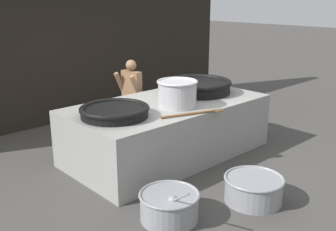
# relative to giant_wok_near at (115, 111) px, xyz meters

# --- Properties ---
(ground_plane) EXTENTS (60.00, 60.00, 0.00)m
(ground_plane) POSITION_rel_giant_wok_near_xyz_m (1.15, 0.07, -1.03)
(ground_plane) COLOR #474442
(back_wall) EXTENTS (8.77, 0.24, 3.30)m
(back_wall) POSITION_rel_giant_wok_near_xyz_m (1.15, 3.13, 0.62)
(back_wall) COLOR black
(back_wall) RESTS_ON ground_plane
(hearth_platform) EXTENTS (3.43, 1.77, 0.94)m
(hearth_platform) POSITION_rel_giant_wok_near_xyz_m (1.15, 0.07, -0.56)
(hearth_platform) COLOR gray
(hearth_platform) RESTS_ON ground_plane
(giant_wok_near) EXTENTS (1.04, 1.04, 0.17)m
(giant_wok_near) POSITION_rel_giant_wok_near_xyz_m (0.00, 0.00, 0.00)
(giant_wok_near) COLOR black
(giant_wok_near) RESTS_ON hearth_platform
(giant_wok_far) EXTENTS (1.24, 1.24, 0.24)m
(giant_wok_far) POSITION_rel_giant_wok_near_xyz_m (2.02, 0.20, 0.04)
(giant_wok_far) COLOR black
(giant_wok_far) RESTS_ON hearth_platform
(stock_pot) EXTENTS (0.66, 0.66, 0.43)m
(stock_pot) POSITION_rel_giant_wok_near_xyz_m (1.07, -0.23, 0.14)
(stock_pot) COLOR #B7B7BC
(stock_pot) RESTS_ON hearth_platform
(stirring_paddle) EXTENTS (0.99, 0.39, 0.04)m
(stirring_paddle) POSITION_rel_giant_wok_near_xyz_m (0.97, -0.73, -0.07)
(stirring_paddle) COLOR brown
(stirring_paddle) RESTS_ON hearth_platform
(cook) EXTENTS (0.37, 0.56, 1.49)m
(cook) POSITION_rel_giant_wok_near_xyz_m (1.35, 1.34, -0.22)
(cook) COLOR #8C6647
(cook) RESTS_ON ground_plane
(prep_bowl_vegetables) EXTENTS (0.76, 0.94, 0.66)m
(prep_bowl_vegetables) POSITION_rel_giant_wok_near_xyz_m (-0.27, -1.48, -0.83)
(prep_bowl_vegetables) COLOR gray
(prep_bowl_vegetables) RESTS_ON ground_plane
(prep_bowl_meat) EXTENTS (0.81, 0.81, 0.35)m
(prep_bowl_meat) POSITION_rel_giant_wok_near_xyz_m (0.86, -1.92, -0.84)
(prep_bowl_meat) COLOR gray
(prep_bowl_meat) RESTS_ON ground_plane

